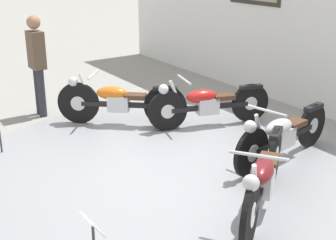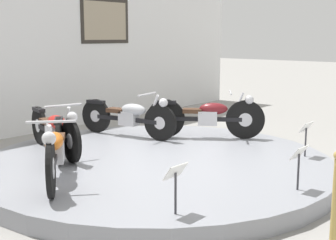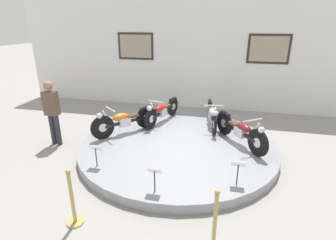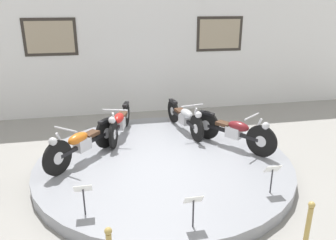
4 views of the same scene
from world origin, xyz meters
name	(u,v)px [view 2 (image 2 of 4)]	position (x,y,z in m)	size (l,w,h in m)	color
ground_plane	(157,173)	(0.00, 0.00, 0.00)	(60.00, 60.00, 0.00)	gray
display_platform	(157,165)	(0.00, 0.00, 0.11)	(4.99, 4.99, 0.22)	gray
back_wall	(6,29)	(0.00, 3.82, 2.07)	(14.00, 0.22, 4.13)	white
motorcycle_orange	(55,149)	(-1.56, 0.25, 0.61)	(1.33, 1.56, 0.80)	black
motorcycle_red	(55,129)	(-0.77, 1.34, 0.59)	(0.67, 1.90, 0.78)	black
motorcycle_silver	(129,115)	(0.76, 1.34, 0.59)	(0.55, 1.93, 0.78)	black
motorcycle_maroon	(208,115)	(1.56, 0.24, 0.61)	(1.22, 1.66, 0.80)	black
info_placard_front_left	(176,178)	(-1.47, -1.56, 0.58)	(0.26, 0.11, 0.51)	#333338
info_placard_front_centre	(299,158)	(0.00, -2.14, 0.58)	(0.26, 0.11, 0.51)	#333338
info_placard_front_right	(306,132)	(1.47, -1.56, 0.58)	(0.26, 0.11, 0.51)	#333338
stanchion_post_left_of_entry	(334,230)	(-1.14, -3.00, 0.34)	(0.28, 0.28, 1.02)	tan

